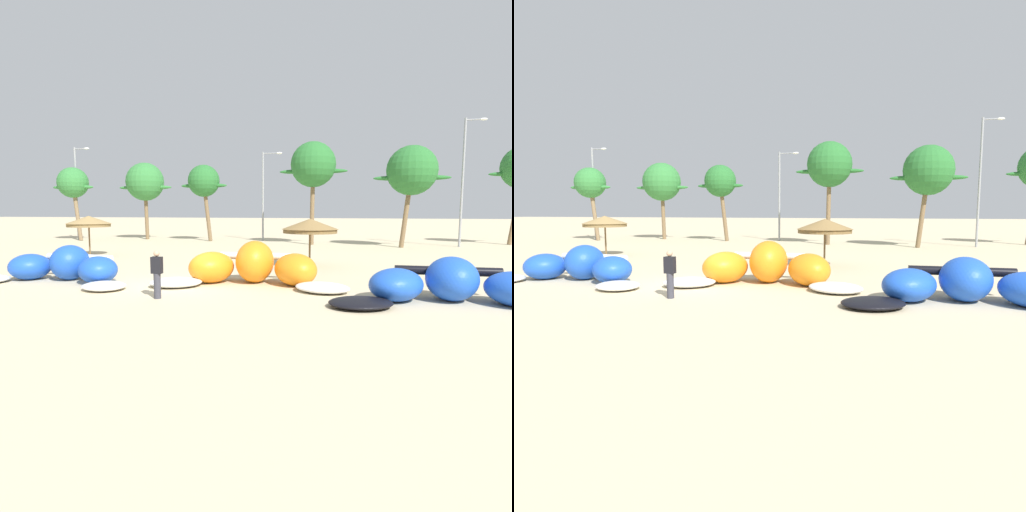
% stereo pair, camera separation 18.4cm
% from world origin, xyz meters
% --- Properties ---
extents(ground_plane, '(260.00, 260.00, 0.00)m').
position_xyz_m(ground_plane, '(0.00, 0.00, 0.00)').
color(ground_plane, beige).
extents(kite_left, '(7.65, 3.67, 1.48)m').
position_xyz_m(kite_left, '(-5.13, -0.26, 0.57)').
color(kite_left, white).
rests_on(kite_left, ground).
extents(kite_left_of_center, '(8.05, 3.75, 1.71)m').
position_xyz_m(kite_left_of_center, '(2.70, 0.82, 0.65)').
color(kite_left_of_center, white).
rests_on(kite_left_of_center, ground).
extents(kite_center, '(8.27, 3.74, 1.45)m').
position_xyz_m(kite_center, '(9.75, -1.21, 0.56)').
color(kite_center, black).
rests_on(kite_center, ground).
extents(beach_umbrella_near_van, '(2.80, 2.80, 2.58)m').
position_xyz_m(beach_umbrella_near_van, '(-9.77, 8.44, 2.23)').
color(beach_umbrella_near_van, brown).
rests_on(beach_umbrella_near_van, ground).
extents(beach_umbrella_middle, '(2.93, 2.93, 2.50)m').
position_xyz_m(beach_umbrella_middle, '(4.46, 6.43, 2.13)').
color(beach_umbrella_middle, brown).
rests_on(beach_umbrella_middle, ground).
extents(person_by_umbrellas, '(0.36, 0.24, 1.62)m').
position_xyz_m(person_by_umbrellas, '(0.18, -2.56, 0.82)').
color(person_by_umbrellas, '#383842').
rests_on(person_by_umbrellas, ground).
extents(palm_leftmost, '(4.34, 2.90, 6.97)m').
position_xyz_m(palm_leftmost, '(-19.37, 20.37, 5.43)').
color(palm_leftmost, '#7F6647').
rests_on(palm_leftmost, ground).
extents(palm_left, '(5.63, 3.75, 7.59)m').
position_xyz_m(palm_left, '(-13.45, 23.41, 5.66)').
color(palm_left, brown).
rests_on(palm_left, ground).
extents(palm_left_of_gap, '(4.48, 2.99, 7.14)m').
position_xyz_m(palm_left_of_gap, '(-6.97, 22.47, 5.56)').
color(palm_left_of_gap, brown).
rests_on(palm_left_of_gap, ground).
extents(palm_center_left, '(5.67, 3.78, 8.61)m').
position_xyz_m(palm_center_left, '(3.39, 20.44, 6.65)').
color(palm_center_left, brown).
rests_on(palm_center_left, ground).
extents(palm_center_right, '(5.73, 3.82, 7.88)m').
position_xyz_m(palm_center_right, '(11.05, 19.18, 5.92)').
color(palm_center_right, brown).
rests_on(palm_center_right, ground).
extents(lamppost_west, '(1.66, 0.24, 8.89)m').
position_xyz_m(lamppost_west, '(-19.27, 20.89, 4.97)').
color(lamppost_west, gray).
rests_on(lamppost_west, ground).
extents(lamppost_west_center, '(1.91, 0.24, 8.32)m').
position_xyz_m(lamppost_west_center, '(-1.41, 23.80, 4.71)').
color(lamppost_west_center, gray).
rests_on(lamppost_west_center, ground).
extents(lamppost_east_center, '(1.64, 0.24, 10.03)m').
position_xyz_m(lamppost_east_center, '(15.19, 20.77, 5.54)').
color(lamppost_east_center, gray).
rests_on(lamppost_east_center, ground).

